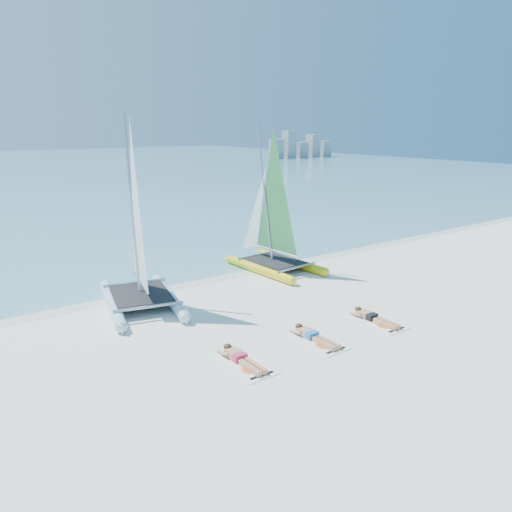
{
  "coord_description": "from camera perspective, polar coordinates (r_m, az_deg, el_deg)",
  "views": [
    {
      "loc": [
        -9.5,
        -11.29,
        6.01
      ],
      "look_at": [
        -0.48,
        1.2,
        1.95
      ],
      "focal_mm": 35.0,
      "sensor_mm": 36.0,
      "label": 1
    }
  ],
  "objects": [
    {
      "name": "catamaran_blue",
      "position": [
        17.21,
        -13.37,
        0.83
      ],
      "size": [
        3.38,
        5.26,
        6.63
      ],
      "rotation": [
        0.0,
        0.0,
        -0.23
      ],
      "color": "#BEE8F9",
      "rests_on": "ground"
    },
    {
      "name": "towel_a",
      "position": [
        13.2,
        -1.31,
        -12.27
      ],
      "size": [
        1.0,
        1.85,
        0.02
      ],
      "primitive_type": "cube",
      "color": "white",
      "rests_on": "ground"
    },
    {
      "name": "catamaran_yellow",
      "position": [
        21.27,
        1.46,
        3.83
      ],
      "size": [
        2.43,
        4.97,
        6.26
      ],
      "rotation": [
        0.0,
        0.0,
        0.05
      ],
      "color": "gold",
      "rests_on": "ground"
    },
    {
      "name": "sunbather_c",
      "position": [
        16.31,
        13.19,
        -6.81
      ],
      "size": [
        0.37,
        1.73,
        0.26
      ],
      "color": "tan",
      "rests_on": "towel_c"
    },
    {
      "name": "sunbather_a",
      "position": [
        13.29,
        -1.79,
        -11.54
      ],
      "size": [
        0.37,
        1.73,
        0.26
      ],
      "color": "tan",
      "rests_on": "towel_a"
    },
    {
      "name": "towel_b",
      "position": [
        14.58,
        7.02,
        -9.65
      ],
      "size": [
        1.0,
        1.85,
        0.02
      ],
      "primitive_type": "cube",
      "color": "white",
      "rests_on": "ground"
    },
    {
      "name": "ground",
      "position": [
        15.93,
        3.96,
        -7.42
      ],
      "size": [
        140.0,
        140.0,
        0.0
      ],
      "primitive_type": "plane",
      "color": "white",
      "rests_on": "ground"
    },
    {
      "name": "sunbather_b",
      "position": [
        14.66,
        6.51,
        -9.02
      ],
      "size": [
        0.37,
        1.73,
        0.26
      ],
      "color": "tan",
      "rests_on": "towel_b"
    },
    {
      "name": "wet_sand_strip",
      "position": [
        20.21,
        -6.05,
        -2.6
      ],
      "size": [
        140.0,
        1.4,
        0.01
      ],
      "primitive_type": "cube",
      "color": "silver",
      "rests_on": "ground"
    },
    {
      "name": "distant_skyline",
      "position": [
        96.87,
        5.06,
        12.3
      ],
      "size": [
        14.0,
        2.0,
        5.0
      ],
      "color": "#9AA1AA",
      "rests_on": "ground"
    },
    {
      "name": "towel_c",
      "position": [
        16.23,
        13.68,
        -7.36
      ],
      "size": [
        1.0,
        1.85,
        0.02
      ],
      "primitive_type": "cube",
      "color": "white",
      "rests_on": "ground"
    }
  ]
}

